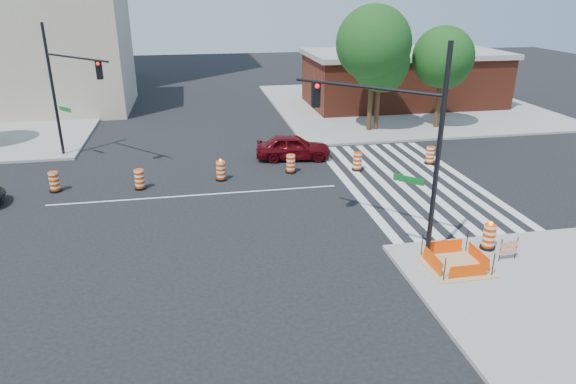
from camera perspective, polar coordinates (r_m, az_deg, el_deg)
name	(u,v)px	position (r m, az deg, el deg)	size (l,w,h in m)	color
ground	(197,195)	(25.61, -10.09, -0.35)	(120.00, 120.00, 0.00)	black
sidewalk_ne	(401,105)	(46.44, 12.45, 9.47)	(22.00, 22.00, 0.15)	gray
crosswalk_east	(407,181)	(27.82, 13.04, 1.22)	(6.75, 13.50, 0.01)	silver
lane_centerline	(197,195)	(25.61, -10.09, -0.34)	(14.00, 0.12, 0.01)	silver
excavation_pit	(455,264)	(19.58, 18.07, -7.61)	(2.20, 2.20, 0.90)	tan
brick_storefront	(403,79)	(46.04, 12.68, 12.20)	(16.50, 8.50, 4.60)	maroon
beige_midrise	(36,48)	(47.59, -26.16, 14.15)	(14.00, 10.00, 10.00)	tan
red_coupe	(293,147)	(30.44, 0.57, 5.03)	(1.76, 4.38, 1.49)	#4F060C
signal_pole_se	(395,131)	(18.63, 11.83, 6.69)	(4.20, 4.31, 7.78)	black
signal_pole_nw	(67,81)	(31.72, -23.39, 11.24)	(3.98, 4.31, 7.59)	black
pit_drum	(489,237)	(21.07, 21.41, -4.71)	(0.58, 0.58, 1.14)	black
barricade	(509,248)	(20.48, 23.31, -5.73)	(0.75, 0.09, 0.89)	#E53C04
tree_north_c	(380,65)	(36.62, 10.22, 13.72)	(4.05, 4.05, 6.88)	#382314
tree_north_d	(374,48)	(36.15, 9.53, 15.52)	(5.06, 5.06, 8.61)	#382314
tree_north_e	(443,61)	(38.22, 16.85, 13.79)	(4.23, 4.23, 7.19)	#382314
median_drum_1	(55,182)	(28.05, -24.51, 0.98)	(0.60, 0.60, 1.02)	black
median_drum_2	(140,180)	(26.92, -16.16, 1.30)	(0.60, 0.60, 1.02)	black
median_drum_3	(221,171)	(27.29, -7.46, 2.29)	(0.60, 0.60, 1.18)	black
median_drum_4	(291,164)	(28.21, 0.31, 3.10)	(0.60, 0.60, 1.02)	black
median_drum_5	(357,162)	(28.82, 7.72, 3.31)	(0.60, 0.60, 1.02)	black
median_drum_6	(430,156)	(30.78, 15.51, 3.89)	(0.60, 0.60, 1.02)	black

